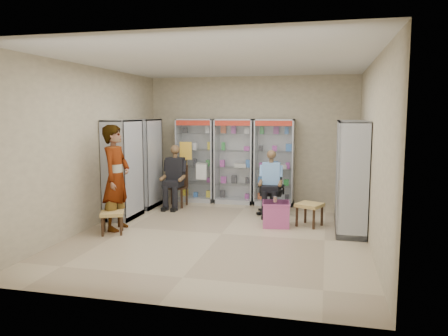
% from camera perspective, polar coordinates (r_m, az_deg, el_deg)
% --- Properties ---
extents(floor, '(6.00, 6.00, 0.00)m').
position_cam_1_polar(floor, '(7.87, -0.31, -8.57)').
color(floor, tan).
rests_on(floor, ground).
extents(room_shell, '(5.02, 6.02, 3.01)m').
position_cam_1_polar(room_shell, '(7.57, -0.32, 5.92)').
color(room_shell, tan).
rests_on(room_shell, ground).
extents(cabinet_back_left, '(0.90, 0.50, 2.00)m').
position_cam_1_polar(cabinet_back_left, '(10.61, -3.66, 1.02)').
color(cabinet_back_left, '#AFB2B7').
rests_on(cabinet_back_left, floor).
extents(cabinet_back_mid, '(0.90, 0.50, 2.00)m').
position_cam_1_polar(cabinet_back_mid, '(10.37, 1.37, 0.89)').
color(cabinet_back_mid, '#B7BABF').
rests_on(cabinet_back_mid, floor).
extents(cabinet_back_right, '(0.90, 0.50, 2.00)m').
position_cam_1_polar(cabinet_back_right, '(10.22, 6.59, 0.75)').
color(cabinet_back_right, silver).
rests_on(cabinet_back_right, floor).
extents(cabinet_right_far, '(0.90, 0.50, 2.00)m').
position_cam_1_polar(cabinet_right_far, '(9.04, 16.03, -0.32)').
color(cabinet_right_far, '#ABADB2').
rests_on(cabinet_right_far, floor).
extents(cabinet_right_near, '(0.90, 0.50, 2.00)m').
position_cam_1_polar(cabinet_right_near, '(7.95, 16.39, -1.33)').
color(cabinet_right_near, '#B9BCC0').
rests_on(cabinet_right_near, floor).
extents(cabinet_left_far, '(0.90, 0.50, 2.00)m').
position_cam_1_polar(cabinet_left_far, '(10.07, -10.28, 0.59)').
color(cabinet_left_far, '#ABAFB3').
rests_on(cabinet_left_far, floor).
extents(cabinet_left_near, '(0.90, 0.50, 2.00)m').
position_cam_1_polar(cabinet_left_near, '(9.08, -13.06, -0.20)').
color(cabinet_left_near, silver).
rests_on(cabinet_left_near, floor).
extents(wooden_chair, '(0.42, 0.42, 0.94)m').
position_cam_1_polar(wooden_chair, '(10.07, -6.21, -2.38)').
color(wooden_chair, black).
rests_on(wooden_chair, floor).
extents(seated_customer, '(0.44, 0.60, 1.34)m').
position_cam_1_polar(seated_customer, '(10.00, -6.32, -1.30)').
color(seated_customer, black).
rests_on(seated_customer, floor).
extents(office_chair, '(0.57, 0.57, 1.01)m').
position_cam_1_polar(office_chair, '(9.31, 6.20, -2.95)').
color(office_chair, black).
rests_on(office_chair, floor).
extents(seated_shopkeeper, '(0.44, 0.60, 1.28)m').
position_cam_1_polar(seated_shopkeeper, '(9.24, 6.17, -2.16)').
color(seated_shopkeeper, '#7295E2').
rests_on(seated_shopkeeper, floor).
extents(pink_trunk, '(0.54, 0.53, 0.47)m').
position_cam_1_polar(pink_trunk, '(8.38, 6.80, -5.99)').
color(pink_trunk, '#C34E90').
rests_on(pink_trunk, floor).
extents(tea_glass, '(0.07, 0.07, 0.11)m').
position_cam_1_polar(tea_glass, '(8.29, 6.70, -4.09)').
color(tea_glass, '#501606').
rests_on(tea_glass, pink_trunk).
extents(woven_stool_a, '(0.58, 0.58, 0.44)m').
position_cam_1_polar(woven_stool_a, '(8.50, 11.10, -6.00)').
color(woven_stool_a, '#A07343').
rests_on(woven_stool_a, floor).
extents(woven_stool_b, '(0.52, 0.52, 0.40)m').
position_cam_1_polar(woven_stool_b, '(8.08, -14.38, -6.93)').
color(woven_stool_b, '#AD8849').
rests_on(woven_stool_b, floor).
extents(standing_man, '(0.47, 0.71, 1.93)m').
position_cam_1_polar(standing_man, '(8.21, -13.91, -1.24)').
color(standing_man, '#9B9C9E').
rests_on(standing_man, floor).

